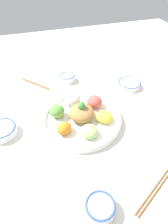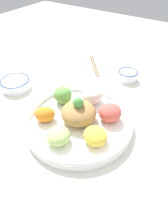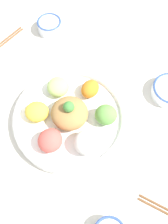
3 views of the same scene
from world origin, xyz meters
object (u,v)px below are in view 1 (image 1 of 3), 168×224
Objects in this scene: sauce_bowl_red at (129,84)px; chopsticks_pair_far at (156,190)px; chopsticks_pair_near at (35,84)px; serving_spoon_main at (76,70)px; salad_platter at (80,117)px; rice_bowl_plain at (68,78)px; sauce_bowl_dark at (100,208)px; rice_bowl_blue at (2,130)px.

sauce_bowl_red is 0.57m from chopsticks_pair_far.
chopsticks_pair_near is 0.26m from serving_spoon_main.
rice_bowl_plain is at bearing 85.38° from salad_platter.
sauce_bowl_red is 0.51m from chopsticks_pair_near.
salad_platter is 2.84× the size of sauce_bowl_red.
chopsticks_pair_far is at bearing -109.74° from sauce_bowl_red.
sauce_bowl_dark reaches higher than rice_bowl_plain.
serving_spoon_main is (0.08, 0.09, -0.02)m from rice_bowl_plain.
rice_bowl_blue is 1.32× the size of sauce_bowl_dark.
serving_spoon_main is (0.42, 0.39, -0.02)m from rice_bowl_blue.
serving_spoon_main is at bearing 131.45° from sauce_bowl_red.
sauce_bowl_red is at bearing 127.26° from serving_spoon_main.
rice_bowl_plain is at bearing 45.83° from serving_spoon_main.
sauce_bowl_red is 0.33m from serving_spoon_main.
rice_bowl_blue is 1.38× the size of rice_bowl_plain.
sauce_bowl_dark is 1.04× the size of rice_bowl_plain.
chopsticks_pair_near is at bearing -95.77° from chopsticks_pair_far.
salad_platter is 2.08× the size of chopsticks_pair_near.
chopsticks_pair_near is 1.29× the size of serving_spoon_main.
sauce_bowl_dark is at bearing 74.24° from serving_spoon_main.
sauce_bowl_dark is at bearing -125.37° from sauce_bowl_red.
serving_spoon_main is (-0.03, 0.79, -0.00)m from chopsticks_pair_far.
sauce_bowl_red is 1.38× the size of sauce_bowl_dark.
chopsticks_pair_far is (0.11, -0.69, -0.02)m from rice_bowl_plain.
rice_bowl_blue is 0.60m from chopsticks_pair_far.
sauce_bowl_red is at bearing -137.04° from chopsticks_pair_far.
rice_bowl_plain is 0.18m from chopsticks_pair_near.
rice_bowl_plain reaches higher than chopsticks_pair_near.
rice_bowl_blue is at bearing -68.32° from chopsticks_pair_far.
chopsticks_pair_near and chopsticks_pair_far have the same top height.
rice_bowl_plain is at bearing 152.31° from sauce_bowl_red.
sauce_bowl_dark is at bearing 147.00° from chopsticks_pair_near.
chopsticks_pair_far reaches higher than serving_spoon_main.
chopsticks_pair_far is at bearing 87.88° from serving_spoon_main.
chopsticks_pair_near is (-0.18, 0.02, -0.02)m from rice_bowl_plain.
rice_bowl_plain is (0.03, 0.33, -0.01)m from salad_platter.
chopsticks_pair_far is (-0.19, -0.54, -0.01)m from sauce_bowl_red.
salad_platter is 0.43m from serving_spoon_main.
sauce_bowl_dark is (0.26, -0.40, 0.00)m from rice_bowl_blue.
chopsticks_pair_far is (0.45, -0.39, -0.02)m from rice_bowl_blue.
chopsticks_pair_far is (0.13, -0.37, -0.02)m from salad_platter.
salad_platter is 0.39m from chopsticks_pair_far.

